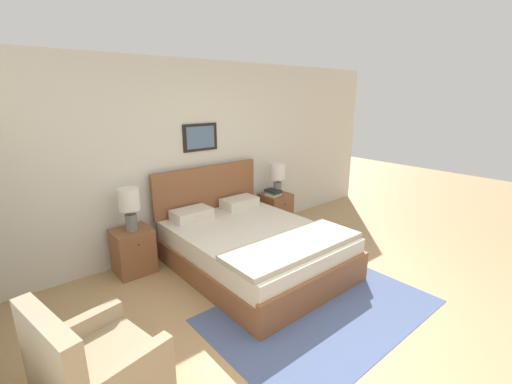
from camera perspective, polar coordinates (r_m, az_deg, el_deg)
name	(u,v)px	position (r m, az deg, el deg)	size (l,w,h in m)	color
ground_plane	(357,340)	(3.51, 16.48, -22.52)	(16.00, 16.00, 0.00)	tan
wall_back	(193,156)	(4.92, -10.41, 5.84)	(7.51, 0.09, 2.60)	beige
area_rug_main	(322,310)	(3.79, 10.91, -18.76)	(2.31, 1.52, 0.01)	#47567F
bed	(253,246)	(4.39, -0.53, -9.02)	(1.68, 2.18, 1.16)	brown
armchair	(95,374)	(2.90, -25.20, -25.70)	(0.83, 0.87, 0.87)	#998466
nightstand_near_window	(133,251)	(4.55, -19.79, -9.21)	(0.44, 0.44, 0.56)	brown
nightstand_by_door	(276,210)	(5.74, 3.29, -3.02)	(0.44, 0.44, 0.56)	brown
table_lamp_near_window	(129,204)	(4.31, -20.35, -1.84)	(0.25, 0.25, 0.52)	slate
table_lamp_by_door	(278,174)	(5.55, 3.65, 2.98)	(0.25, 0.25, 0.52)	slate
book_thick_bottom	(273,195)	(5.55, 2.88, -0.42)	(0.22, 0.24, 0.04)	beige
book_hardcover_middle	(273,193)	(5.54, 2.88, -0.12)	(0.19, 0.22, 0.02)	#4C7551
book_novel_upper	(273,191)	(5.53, 2.89, 0.19)	(0.17, 0.26, 0.04)	#232328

